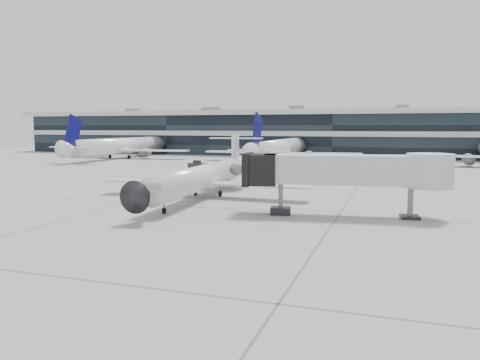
% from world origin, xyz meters
% --- Properties ---
extents(ground, '(220.00, 220.00, 0.00)m').
position_xyz_m(ground, '(0.00, 0.00, 0.00)').
color(ground, '#98989B').
rests_on(ground, ground).
extents(terminal, '(170.00, 22.00, 10.00)m').
position_xyz_m(terminal, '(0.00, 82.00, 5.00)').
color(terminal, black).
rests_on(terminal, ground).
extents(bg_jet_left, '(32.00, 40.00, 9.60)m').
position_xyz_m(bg_jet_left, '(-45.00, 55.00, 0.00)').
color(bg_jet_left, white).
rests_on(bg_jet_left, ground).
extents(bg_jet_center, '(32.00, 40.00, 9.60)m').
position_xyz_m(bg_jet_center, '(-8.00, 55.00, 0.00)').
color(bg_jet_center, white).
rests_on(bg_jet_center, ground).
extents(regional_jet, '(21.99, 27.41, 6.33)m').
position_xyz_m(regional_jet, '(-4.18, 5.68, 2.16)').
color(regional_jet, silver).
rests_on(regional_jet, ground).
extents(jet_bridge, '(15.95, 5.26, 5.12)m').
position_xyz_m(jet_bridge, '(11.15, -0.08, 3.73)').
color(jet_bridge, '#B4B5B8').
rests_on(jet_bridge, ground).
extents(traffic_cone, '(0.54, 0.54, 0.60)m').
position_xyz_m(traffic_cone, '(-12.63, 13.42, 0.28)').
color(traffic_cone, orange).
rests_on(traffic_cone, ground).
extents(far_tug, '(2.02, 2.55, 1.42)m').
position_xyz_m(far_tug, '(-18.31, 35.05, 0.64)').
color(far_tug, black).
rests_on(far_tug, ground).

